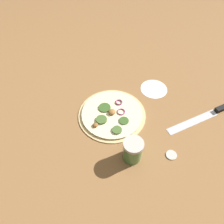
% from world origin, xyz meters
% --- Properties ---
extents(ground_plane, '(3.00, 3.00, 0.00)m').
position_xyz_m(ground_plane, '(0.00, 0.00, 0.00)').
color(ground_plane, olive).
extents(pizza, '(0.27, 0.27, 0.03)m').
position_xyz_m(pizza, '(-0.00, -0.00, 0.01)').
color(pizza, '#D6B77A').
rests_on(pizza, ground_plane).
extents(knife, '(0.33, 0.16, 0.02)m').
position_xyz_m(knife, '(0.30, -0.31, 0.01)').
color(knife, silver).
rests_on(knife, ground_plane).
extents(spice_jar, '(0.07, 0.07, 0.09)m').
position_xyz_m(spice_jar, '(-0.09, -0.17, 0.05)').
color(spice_jar, '#4C7F42').
rests_on(spice_jar, ground_plane).
extents(loose_cap, '(0.04, 0.04, 0.01)m').
position_xyz_m(loose_cap, '(0.00, -0.27, 0.00)').
color(loose_cap, beige).
rests_on(loose_cap, ground_plane).
extents(flour_patch, '(0.12, 0.12, 0.00)m').
position_xyz_m(flour_patch, '(0.23, -0.04, 0.00)').
color(flour_patch, white).
rests_on(flour_patch, ground_plane).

